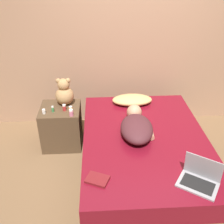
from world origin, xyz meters
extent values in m
plane|color=brown|center=(0.00, 0.00, 0.00)|extent=(12.00, 12.00, 0.00)
cube|color=tan|center=(0.00, 1.27, 1.30)|extent=(8.00, 0.06, 2.60)
cube|color=brown|center=(0.00, 0.00, 0.15)|extent=(1.40, 1.98, 0.31)
cube|color=maroon|center=(0.00, 0.00, 0.42)|extent=(1.37, 1.94, 0.23)
cube|color=brown|center=(-1.02, 0.65, 0.28)|extent=(0.52, 0.50, 0.56)
ellipsoid|color=tan|center=(-0.05, 0.76, 0.59)|extent=(0.54, 0.29, 0.12)
ellipsoid|color=#4C2328|center=(-0.10, 0.02, 0.63)|extent=(0.39, 0.57, 0.19)
sphere|color=tan|center=(-0.08, 0.38, 0.63)|extent=(0.19, 0.19, 0.19)
cylinder|color=tan|center=(0.07, 0.04, 0.57)|extent=(0.07, 0.25, 0.06)
cube|color=#9E9EA3|center=(0.34, -0.75, 0.54)|extent=(0.41, 0.38, 0.02)
cube|color=black|center=(0.34, -0.75, 0.55)|extent=(0.32, 0.29, 0.00)
cube|color=#9E9EA3|center=(0.40, -0.66, 0.67)|extent=(0.29, 0.21, 0.23)
cube|color=black|center=(0.40, -0.66, 0.67)|extent=(0.25, 0.19, 0.20)
sphere|color=tan|center=(-0.95, 0.76, 0.68)|extent=(0.24, 0.24, 0.24)
sphere|color=tan|center=(-0.95, 0.76, 0.85)|extent=(0.16, 0.16, 0.16)
sphere|color=tan|center=(-1.02, 0.76, 0.90)|extent=(0.06, 0.06, 0.06)
sphere|color=tan|center=(-0.89, 0.76, 0.90)|extent=(0.06, 0.06, 0.06)
cylinder|color=#B72D2D|center=(-0.95, 0.58, 0.60)|extent=(0.05, 0.05, 0.07)
cylinder|color=white|center=(-0.95, 0.58, 0.64)|extent=(0.04, 0.04, 0.02)
cylinder|color=pink|center=(-0.85, 0.45, 0.60)|extent=(0.05, 0.05, 0.07)
cylinder|color=white|center=(-0.85, 0.45, 0.64)|extent=(0.05, 0.05, 0.02)
cylinder|color=#3D8E4C|center=(-1.09, 0.55, 0.59)|extent=(0.03, 0.03, 0.06)
cylinder|color=white|center=(-1.09, 0.55, 0.63)|extent=(0.03, 0.03, 0.02)
cylinder|color=orange|center=(-0.86, 0.54, 0.59)|extent=(0.05, 0.05, 0.06)
cylinder|color=white|center=(-0.86, 0.54, 0.63)|extent=(0.04, 0.04, 0.02)
cylinder|color=white|center=(-1.20, 0.52, 0.59)|extent=(0.04, 0.04, 0.05)
cylinder|color=white|center=(-1.20, 0.52, 0.62)|extent=(0.04, 0.04, 0.01)
cube|color=maroon|center=(-0.54, -0.64, 0.55)|extent=(0.24, 0.21, 0.02)
camera|label=1|loc=(-0.50, -2.35, 2.26)|focal=42.00mm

